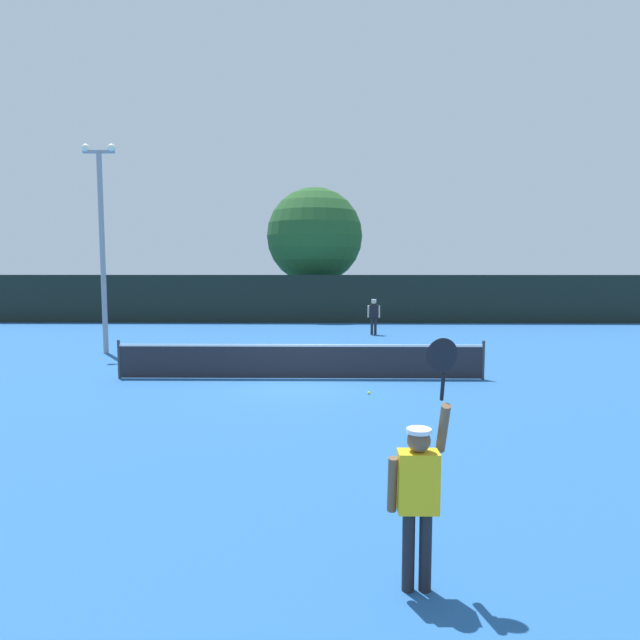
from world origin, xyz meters
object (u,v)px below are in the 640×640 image
Objects in this scene: light_pole at (102,234)px; parked_car_near at (208,301)px; tennis_ball at (369,393)px; parked_car_mid at (474,303)px; player_receiving at (374,313)px; large_tree at (315,236)px; player_serving at (419,484)px.

parked_car_near is (-0.32, 18.41, -3.44)m from light_pole.
tennis_ball is 24.09m from parked_car_mid.
player_receiving is at bearing -47.98° from parked_car_near.
player_serving is at bearing -86.69° from large_tree.
player_receiving is 11.95m from tennis_ball.
parked_car_near is at bearing -51.18° from player_receiving.
tennis_ball is at bearing 89.01° from player_serving.
parked_car_mid reaches higher than tennis_ball.
large_tree is (7.14, 14.33, 0.73)m from light_pole.
player_receiving is at bearing 84.74° from tennis_ball.
tennis_ball is at bearing 84.74° from player_receiving.
tennis_ball is at bearing -35.23° from light_pole.
large_tree reaches higher than player_serving.
large_tree is (-1.67, 28.81, 3.90)m from player_serving.
player_serving is at bearing 86.48° from player_receiving.
parked_car_near is at bearing 177.34° from parked_car_mid.
large_tree reaches higher than parked_car_mid.
player_receiving is at bearing 28.88° from light_pole.
light_pole is at bearing -85.81° from parked_car_near.
tennis_ball is (0.14, 8.16, -1.01)m from player_serving.
tennis_ball is 0.02× the size of parked_car_near.
large_tree reaches higher than tennis_ball.
parked_car_near is 0.99× the size of parked_car_mid.
player_receiving is (1.23, 20.01, -0.06)m from player_serving.
tennis_ball is 0.01× the size of large_tree.
parked_car_near reaches higher than player_receiving.
parked_car_near is at bearing 110.54° from tennis_ball.
parked_car_mid is at bearing -3.79° from parked_car_near.
light_pole is 16.03m from large_tree.
parked_car_near and parked_car_mid have the same top height.
player_serving is at bearing -101.24° from parked_car_mid.
player_receiving is at bearing 86.48° from player_serving.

